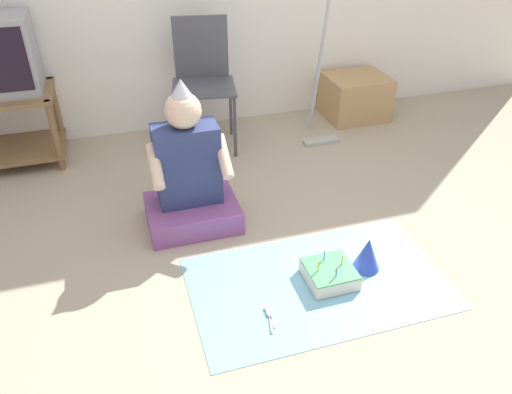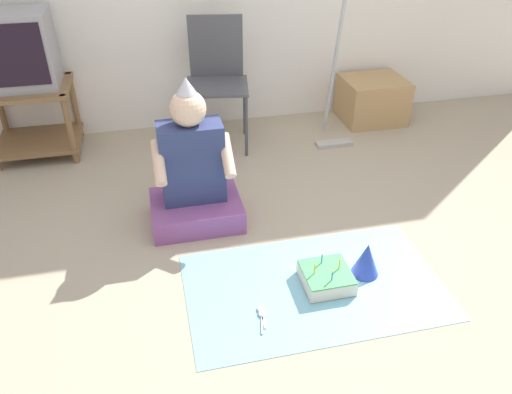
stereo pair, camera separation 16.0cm
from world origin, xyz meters
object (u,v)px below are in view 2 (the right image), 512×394
Objects in this scene: dust_mop at (335,96)px; birthday_cake at (326,277)px; cardboard_box_stack at (372,100)px; person_seated at (193,176)px; party_hat_blue at (366,259)px; folding_chair at (217,73)px; tv at (17,50)px.

birthday_cake is at bearing -110.92° from dust_mop.
dust_mop is at bearing -145.32° from cardboard_box_stack.
person_seated is 1.08m from party_hat_blue.
person_seated is 4.69× the size of party_hat_blue.
folding_chair is 1.37m from cardboard_box_stack.
cardboard_box_stack is at bearing 4.23° from folding_chair.
tv is at bearing 130.55° from birthday_cake.
folding_chair reaches higher than party_hat_blue.
folding_chair is 1.85m from party_hat_blue.
person_seated is (1.03, -1.14, -0.47)m from tv.
cardboard_box_stack is 1.98m from person_seated.
birthday_cake is (-0.59, -1.53, -0.33)m from dust_mop.
dust_mop reaches higher than folding_chair.
folding_chair is at bearing 164.93° from dust_mop.
tv is 0.57× the size of person_seated.
person_seated reaches higher than birthday_cake.
cardboard_box_stack reaches higher than party_hat_blue.
tv is 2.57m from birthday_cake.
birthday_cake is at bearing -52.02° from person_seated.
party_hat_blue reaches higher than birthday_cake.
tv is at bearing 132.10° from person_seated.
folding_chair is at bearing 73.19° from person_seated.
cardboard_box_stack is at bearing 34.68° from dust_mop.
dust_mop is 1.44× the size of person_seated.
tv is 0.54× the size of folding_chair.
dust_mop is at bearing 69.08° from birthday_cake.
folding_chair is (1.34, -0.11, -0.22)m from tv.
party_hat_blue is at bearing -74.25° from folding_chair.
cardboard_box_stack is 2.01m from party_hat_blue.
dust_mop is 1.57m from party_hat_blue.
birthday_cake is at bearing -172.26° from party_hat_blue.
tv is 1.00× the size of cardboard_box_stack.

